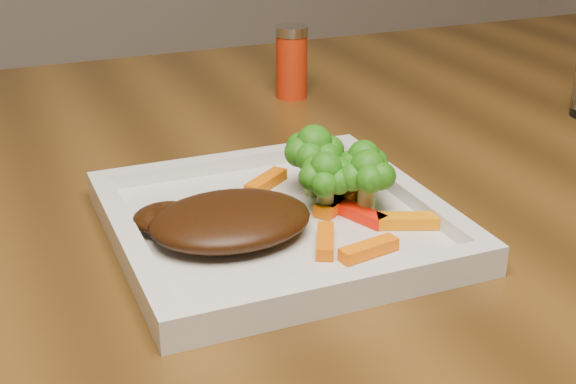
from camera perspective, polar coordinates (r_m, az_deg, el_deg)
name	(u,v)px	position (r m, az deg, el deg)	size (l,w,h in m)	color
plate	(277,227)	(0.68, -0.78, -2.52)	(0.27, 0.27, 0.01)	silver
steak	(230,220)	(0.65, -4.11, -1.99)	(0.13, 0.10, 0.03)	#371A08
broccoli_0	(314,158)	(0.71, 1.86, 2.46)	(0.06, 0.06, 0.07)	#2F7814
broccoli_1	(363,167)	(0.70, 5.38, 1.80)	(0.05, 0.05, 0.06)	#146711
broccoli_2	(367,183)	(0.68, 5.64, 0.66)	(0.05, 0.05, 0.06)	#347313
broccoli_3	(326,180)	(0.68, 2.70, 0.87)	(0.05, 0.05, 0.06)	#306911
carrot_0	(369,249)	(0.62, 5.76, -4.06)	(0.05, 0.01, 0.01)	#FA6904
carrot_1	(414,221)	(0.67, 8.92, -2.03)	(0.06, 0.02, 0.01)	orange
carrot_2	(325,241)	(0.63, 2.66, -3.49)	(0.05, 0.01, 0.01)	#DE5E03
carrot_3	(350,175)	(0.76, 4.45, 1.20)	(0.06, 0.02, 0.01)	#EA4703
carrot_4	(266,182)	(0.74, -1.58, 0.74)	(0.05, 0.01, 0.01)	#E16203
carrot_5	(360,214)	(0.68, 5.16, -1.56)	(0.05, 0.01, 0.01)	#FF1704
carrot_6	(337,198)	(0.71, 3.52, -0.40)	(0.06, 0.02, 0.01)	#FF5904
spice_shaker	(292,62)	(1.03, 0.25, 9.22)	(0.04, 0.04, 0.09)	red
carrot_7	(338,201)	(0.70, 3.60, -0.65)	(0.06, 0.02, 0.01)	#EB5E03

